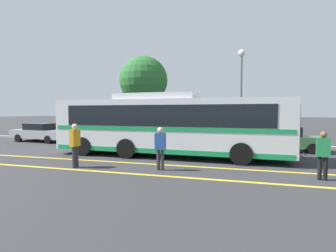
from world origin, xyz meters
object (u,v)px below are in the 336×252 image
parked_car_3 (287,139)px  pedestrian_1 (323,153)px  parked_car_0 (42,132)px  parked_car_2 (204,137)px  pedestrian_0 (75,142)px  transit_bus (168,124)px  parked_car_1 (120,135)px  street_lamp (241,78)px  pedestrian_2 (160,146)px  tree_0 (144,80)px

parked_car_3 → pedestrian_1: pedestrian_1 is taller
parked_car_0 → parked_car_2: 12.88m
parked_car_2 → pedestrian_0: bearing=-30.0°
transit_bus → parked_car_1: transit_bus is taller
transit_bus → parked_car_2: bearing=161.0°
parked_car_1 → street_lamp: size_ratio=0.66×
parked_car_1 → pedestrian_1: (11.26, -7.20, 0.26)m
pedestrian_2 → tree_0: tree_0 is taller
street_lamp → tree_0: 8.83m
transit_bus → parked_car_0: size_ratio=2.49×
parked_car_3 → pedestrian_1: 6.99m
pedestrian_0 → tree_0: 13.53m
pedestrian_1 → pedestrian_2: bearing=8.9°
parked_car_0 → pedestrian_2: size_ratio=2.90×
parked_car_2 → tree_0: bearing=-129.9°
pedestrian_1 → parked_car_2: bearing=-45.2°
pedestrian_2 → parked_car_1: bearing=122.8°
transit_bus → pedestrian_0: (-2.99, -3.75, -0.65)m
pedestrian_1 → pedestrian_2: size_ratio=0.97×
transit_bus → pedestrian_1: transit_bus is taller
transit_bus → pedestrian_2: bearing=12.5°
street_lamp → tree_0: bearing=165.2°
pedestrian_1 → tree_0: size_ratio=0.23×
parked_car_1 → parked_car_3: size_ratio=1.08×
transit_bus → street_lamp: bearing=153.2°
transit_bus → parked_car_3: 7.47m
transit_bus → parked_car_1: bearing=-128.9°
parked_car_0 → pedestrian_0: bearing=53.2°
pedestrian_1 → tree_0: tree_0 is taller
street_lamp → tree_0: (-8.53, 2.25, 0.36)m
parked_car_0 → parked_car_1: parked_car_0 is taller
parked_car_0 → parked_car_2: parked_car_0 is taller
parked_car_3 → pedestrian_0: 12.02m
pedestrian_0 → pedestrian_1: (9.47, 0.59, -0.11)m
pedestrian_2 → street_lamp: bearing=69.6°
pedestrian_2 → street_lamp: (2.99, 9.99, 3.83)m
pedestrian_1 → parked_car_0: bearing=-13.2°
pedestrian_0 → parked_car_0: bearing=55.9°
parked_car_0 → parked_car_3: size_ratio=1.21×
tree_0 → pedestrian_2: bearing=-65.6°
transit_bus → parked_car_3: size_ratio=3.02×
parked_car_1 → pedestrian_0: 8.00m
parked_car_3 → pedestrian_1: size_ratio=2.47×
pedestrian_0 → street_lamp: street_lamp is taller
parked_car_3 → pedestrian_0: pedestrian_0 is taller
pedestrian_1 → parked_car_3: bearing=-80.9°
parked_car_0 → pedestrian_2: (12.14, -7.08, 0.26)m
pedestrian_0 → transit_bus: bearing=-31.0°
parked_car_0 → street_lamp: size_ratio=0.73×
transit_bus → parked_car_1: 6.34m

